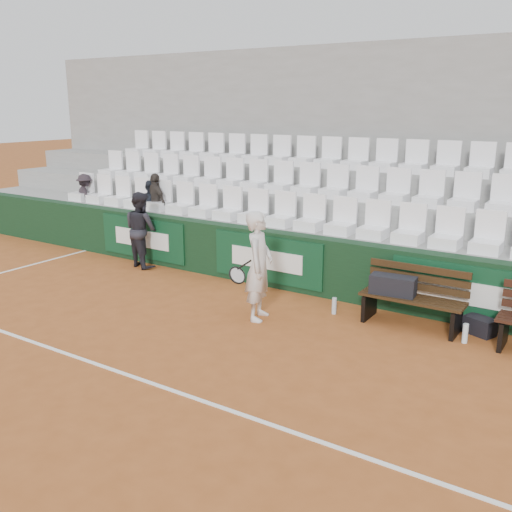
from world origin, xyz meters
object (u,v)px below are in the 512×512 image
at_px(sports_bag_ground, 480,326).
at_px(ball_kid, 141,229).
at_px(spectator_b, 155,181).
at_px(bench_left, 411,312).
at_px(tennis_player, 259,266).
at_px(water_bottle_far, 465,333).
at_px(sports_bag_left, 393,285).
at_px(water_bottle_near, 334,306).
at_px(spectator_a, 84,177).
at_px(spectator_c, 149,184).

xyz_separation_m(sports_bag_ground, ball_kid, (-6.52, -0.00, 0.63)).
height_order(sports_bag_ground, spectator_b, spectator_b).
xyz_separation_m(bench_left, tennis_player, (-2.06, -0.93, 0.60)).
relative_size(water_bottle_far, tennis_player, 0.17).
xyz_separation_m(sports_bag_left, tennis_player, (-1.76, -0.91, 0.24)).
bearing_deg(water_bottle_far, water_bottle_near, 178.63).
bearing_deg(sports_bag_left, bench_left, 4.07).
relative_size(sports_bag_ground, spectator_a, 0.39).
relative_size(ball_kid, spectator_c, 1.43).
bearing_deg(water_bottle_far, bench_left, 167.09).
xyz_separation_m(tennis_player, spectator_a, (-6.12, 2.03, 0.70)).
height_order(sports_bag_ground, spectator_c, spectator_c).
relative_size(sports_bag_ground, tennis_player, 0.25).
xyz_separation_m(spectator_a, spectator_b, (2.21, 0.00, 0.08)).
bearing_deg(tennis_player, water_bottle_near, 41.86).
xyz_separation_m(tennis_player, spectator_b, (-3.91, 2.03, 0.78)).
xyz_separation_m(sports_bag_left, ball_kid, (-5.31, 0.26, 0.17)).
height_order(sports_bag_left, tennis_player, tennis_player).
distance_m(ball_kid, spectator_a, 2.83).
relative_size(water_bottle_far, ball_kid, 0.18).
distance_m(sports_bag_left, spectator_b, 5.87).
distance_m(spectator_a, spectator_c, 2.04).
xyz_separation_m(bench_left, spectator_b, (-5.97, 1.09, 1.38)).
height_order(tennis_player, spectator_a, spectator_a).
xyz_separation_m(tennis_player, ball_kid, (-3.54, 1.17, -0.07)).
relative_size(water_bottle_near, spectator_c, 0.25).
bearing_deg(spectator_c, ball_kid, 103.95).
xyz_separation_m(sports_bag_ground, spectator_a, (-9.10, 0.85, 1.41)).
relative_size(bench_left, ball_kid, 0.99).
bearing_deg(spectator_c, spectator_b, 161.53).
bearing_deg(spectator_c, water_bottle_near, 147.58).
bearing_deg(water_bottle_near, sports_bag_ground, 10.41).
relative_size(sports_bag_left, water_bottle_far, 2.38).
xyz_separation_m(sports_bag_left, spectator_a, (-7.89, 1.11, 0.94)).
relative_size(ball_kid, spectator_a, 1.42).
relative_size(sports_bag_left, spectator_a, 0.62).
distance_m(tennis_player, spectator_c, 4.61).
bearing_deg(water_bottle_near, water_bottle_far, -1.37).
height_order(sports_bag_left, spectator_c, spectator_c).
relative_size(sports_bag_left, spectator_b, 0.54).
relative_size(tennis_player, spectator_a, 1.56).
relative_size(sports_bag_left, spectator_c, 0.62).
relative_size(sports_bag_ground, water_bottle_far, 1.49).
xyz_separation_m(sports_bag_left, spectator_b, (-5.68, 1.11, 1.02)).
bearing_deg(sports_bag_ground, ball_kid, -179.97).
height_order(water_bottle_near, ball_kid, ball_kid).
height_order(sports_bag_ground, water_bottle_near, water_bottle_near).
distance_m(sports_bag_ground, water_bottle_near, 2.13).
distance_m(bench_left, sports_bag_ground, 0.96).
height_order(tennis_player, spectator_b, spectator_b).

